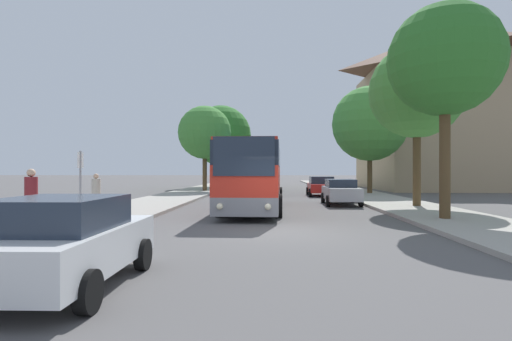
{
  "coord_description": "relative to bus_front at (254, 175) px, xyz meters",
  "views": [
    {
      "loc": [
        -0.12,
        -12.74,
        1.98
      ],
      "look_at": [
        -1.11,
        12.17,
        1.97
      ],
      "focal_mm": 28.0,
      "sensor_mm": 36.0,
      "label": 1
    }
  ],
  "objects": [
    {
      "name": "sidewalk_left",
      "position": [
        -5.99,
        -7.36,
        -1.66
      ],
      "size": [
        4.0,
        120.0,
        0.15
      ],
      "primitive_type": "cube",
      "color": "#A39E93",
      "rests_on": "ground_plane"
    },
    {
      "name": "tree_right_mid",
      "position": [
        8.39,
        0.86,
        4.33
      ],
      "size": [
        4.86,
        4.86,
        8.37
      ],
      "color": "#513D23",
      "rests_on": "sidewalk_right"
    },
    {
      "name": "bus_middle",
      "position": [
        0.05,
        13.99,
        0.03
      ],
      "size": [
        2.94,
        11.83,
        3.31
      ],
      "rotation": [
        0.0,
        0.0,
        -0.02
      ],
      "color": "silver",
      "rests_on": "ground_plane"
    },
    {
      "name": "sidewalk_right",
      "position": [
        8.01,
        -7.36,
        -1.66
      ],
      "size": [
        4.0,
        120.0,
        0.15
      ],
      "primitive_type": "cube",
      "color": "#A39E93",
      "rests_on": "ground_plane"
    },
    {
      "name": "parked_car_right_far",
      "position": [
        4.73,
        11.04,
        -0.96
      ],
      "size": [
        2.19,
        4.1,
        1.5
      ],
      "rotation": [
        0.0,
        0.0,
        3.13
      ],
      "color": "red",
      "rests_on": "ground_plane"
    },
    {
      "name": "tree_left_near",
      "position": [
        -4.84,
        24.62,
        4.16
      ],
      "size": [
        6.76,
        6.76,
        9.14
      ],
      "color": "brown",
      "rests_on": "sidewalk_left"
    },
    {
      "name": "bus_front",
      "position": [
        0.0,
        0.0,
        0.0
      ],
      "size": [
        3.02,
        11.35,
        3.24
      ],
      "rotation": [
        0.0,
        0.0,
        -0.03
      ],
      "color": "gray",
      "rests_on": "ground_plane"
    },
    {
      "name": "pedestrian_waiting_near",
      "position": [
        -6.6,
        -3.42,
        -0.73
      ],
      "size": [
        0.36,
        0.36,
        1.7
      ],
      "rotation": [
        0.0,
        0.0,
        2.58
      ],
      "color": "#23232D",
      "rests_on": "sidewalk_left"
    },
    {
      "name": "building_right_background",
      "position": [
        20.58,
        23.38,
        7.04
      ],
      "size": [
        17.78,
        15.91,
        17.56
      ],
      "color": "tan",
      "rests_on": "ground_plane"
    },
    {
      "name": "tree_left_far",
      "position": [
        -5.17,
        15.66,
        3.65
      ],
      "size": [
        4.79,
        4.79,
        7.66
      ],
      "color": "#513D23",
      "rests_on": "sidewalk_left"
    },
    {
      "name": "parked_car_right_near",
      "position": [
        4.87,
        3.11,
        -0.97
      ],
      "size": [
        2.03,
        4.26,
        1.47
      ],
      "rotation": [
        0.0,
        0.0,
        3.12
      ],
      "color": "#B7B7BC",
      "rests_on": "ground_plane"
    },
    {
      "name": "bus_stop_sign",
      "position": [
        -6.37,
        -5.28,
        0.0
      ],
      "size": [
        0.08,
        0.45,
        2.57
      ],
      "color": "gray",
      "rests_on": "sidewalk_left"
    },
    {
      "name": "ground_plane",
      "position": [
        1.01,
        -7.36,
        -1.74
      ],
      "size": [
        300.0,
        300.0,
        0.0
      ],
      "primitive_type": "plane",
      "color": "#565454",
      "rests_on": "ground"
    },
    {
      "name": "tree_right_far",
      "position": [
        7.49,
        -4.6,
        4.44
      ],
      "size": [
        4.28,
        4.28,
        8.2
      ],
      "color": "#513D23",
      "rests_on": "sidewalk_right"
    },
    {
      "name": "tree_right_near",
      "position": [
        8.83,
        12.61,
        4.03
      ],
      "size": [
        6.08,
        6.08,
        8.67
      ],
      "color": "#513D23",
      "rests_on": "sidewalk_right"
    },
    {
      "name": "pedestrian_waiting_far",
      "position": [
        -6.3,
        -8.49,
        -0.63
      ],
      "size": [
        0.36,
        0.36,
        1.88
      ],
      "rotation": [
        0.0,
        0.0,
        1.8
      ],
      "color": "#23232D",
      "rests_on": "sidewalk_left"
    },
    {
      "name": "parked_car_left_curb",
      "position": [
        -2.62,
        -13.56,
        -0.94
      ],
      "size": [
        2.17,
        3.95,
        1.54
      ],
      "rotation": [
        0.0,
        0.0,
        0.01
      ],
      "color": "silver",
      "rests_on": "ground_plane"
    }
  ]
}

